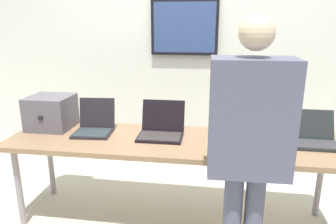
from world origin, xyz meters
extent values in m
cube|color=#BDB8A4|center=(0.00, 0.00, -0.02)|extent=(8.00, 8.00, 0.04)
cube|color=silver|center=(0.00, 1.13, 1.23)|extent=(8.00, 0.06, 2.45)
cube|color=black|center=(-0.03, 1.08, 1.56)|extent=(0.70, 0.05, 0.57)
cube|color=#34497D|center=(-0.03, 1.06, 1.56)|extent=(0.64, 0.02, 0.51)
cube|color=#8F6D4D|center=(0.00, 0.00, 0.70)|extent=(2.63, 0.70, 0.04)
cylinder|color=gray|center=(-1.21, -0.25, 0.34)|extent=(0.05, 0.05, 0.68)
cylinder|color=gray|center=(-1.21, 0.25, 0.34)|extent=(0.05, 0.05, 0.68)
cylinder|color=gray|center=(1.21, 0.25, 0.34)|extent=(0.05, 0.05, 0.68)
cube|color=#5C5760|center=(-1.09, 0.14, 0.86)|extent=(0.35, 0.34, 0.28)
cube|color=black|center=(-1.09, -0.04, 0.86)|extent=(0.04, 0.01, 0.03)
cube|color=#251F25|center=(-0.67, 0.02, 0.73)|extent=(0.32, 0.28, 0.02)
cube|color=#2D3538|center=(-0.67, 0.01, 0.74)|extent=(0.29, 0.23, 0.00)
cube|color=#251F25|center=(-0.68, 0.17, 0.86)|extent=(0.31, 0.08, 0.25)
cube|color=#B0D7F1|center=(-0.68, 0.18, 0.86)|extent=(0.28, 0.07, 0.22)
cube|color=black|center=(-0.11, 0.02, 0.73)|extent=(0.36, 0.26, 0.02)
cube|color=#342E2D|center=(-0.11, 0.01, 0.74)|extent=(0.33, 0.21, 0.00)
cube|color=black|center=(-0.11, 0.19, 0.86)|extent=(0.35, 0.09, 0.25)
cube|color=#1B2630|center=(-0.11, 0.19, 0.86)|extent=(0.33, 0.07, 0.22)
cube|color=black|center=(0.49, 0.01, 0.73)|extent=(0.38, 0.29, 0.02)
cube|color=#2E2F34|center=(0.49, 0.00, 0.74)|extent=(0.35, 0.24, 0.00)
cube|color=black|center=(0.48, 0.18, 0.87)|extent=(0.37, 0.11, 0.25)
cube|color=black|center=(0.48, 0.19, 0.86)|extent=(0.34, 0.09, 0.22)
cube|color=black|center=(1.06, 0.02, 0.73)|extent=(0.34, 0.23, 0.02)
cube|color=#353437|center=(1.06, 0.01, 0.74)|extent=(0.31, 0.18, 0.00)
cube|color=black|center=(1.07, 0.19, 0.84)|extent=(0.34, 0.11, 0.21)
cube|color=black|center=(1.07, 0.19, 0.84)|extent=(0.31, 0.09, 0.18)
cube|color=#55566A|center=(0.50, -0.63, 1.12)|extent=(0.45, 0.27, 0.63)
sphere|color=beige|center=(0.50, -0.63, 1.56)|extent=(0.18, 0.18, 0.18)
cylinder|color=#55566A|center=(0.33, -0.34, 0.85)|extent=(0.08, 0.32, 0.07)
cylinder|color=#55566A|center=(0.66, -0.34, 0.85)|extent=(0.08, 0.32, 0.07)
cylinder|color=#2D5398|center=(0.64, -0.25, 0.76)|extent=(0.07, 0.07, 0.08)
camera|label=1|loc=(0.29, -2.27, 1.60)|focal=33.27mm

